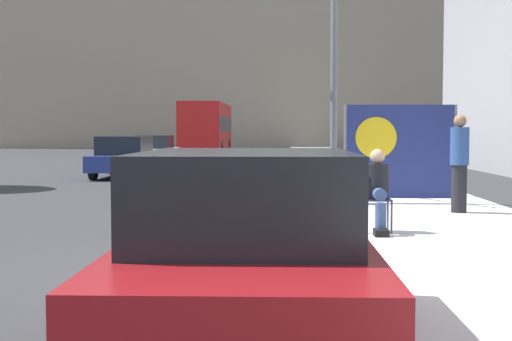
{
  "coord_description": "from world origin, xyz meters",
  "views": [
    {
      "loc": [
        0.68,
        -8.01,
        1.68
      ],
      "look_at": [
        0.22,
        5.46,
        0.92
      ],
      "focal_mm": 50.0,
      "sensor_mm": 36.0,
      "label": 1
    }
  ],
  "objects_px": {
    "traffic_light_pole": "(287,24)",
    "city_bus_on_road": "(207,126)",
    "protest_banner": "(399,151)",
    "parked_car_curbside": "(248,247)",
    "car_on_road_midblock": "(155,150)",
    "seated_protester": "(376,187)",
    "car_on_road_nearest": "(126,157)",
    "jogger_on_sidewalk": "(459,162)"
  },
  "relations": [
    {
      "from": "parked_car_curbside",
      "to": "protest_banner",
      "type": "bearing_deg",
      "value": 73.58
    },
    {
      "from": "car_on_road_nearest",
      "to": "jogger_on_sidewalk",
      "type": "bearing_deg",
      "value": -54.16
    },
    {
      "from": "car_on_road_nearest",
      "to": "parked_car_curbside",
      "type": "bearing_deg",
      "value": -75.0
    },
    {
      "from": "seated_protester",
      "to": "car_on_road_nearest",
      "type": "height_order",
      "value": "car_on_road_nearest"
    },
    {
      "from": "seated_protester",
      "to": "car_on_road_midblock",
      "type": "height_order",
      "value": "car_on_road_midblock"
    },
    {
      "from": "jogger_on_sidewalk",
      "to": "car_on_road_midblock",
      "type": "relative_size",
      "value": 0.39
    },
    {
      "from": "traffic_light_pole",
      "to": "car_on_road_nearest",
      "type": "relative_size",
      "value": 1.24
    },
    {
      "from": "car_on_road_midblock",
      "to": "city_bus_on_road",
      "type": "xyz_separation_m",
      "value": [
        1.37,
        11.36,
        1.22
      ]
    },
    {
      "from": "parked_car_curbside",
      "to": "car_on_road_nearest",
      "type": "height_order",
      "value": "parked_car_curbside"
    },
    {
      "from": "jogger_on_sidewalk",
      "to": "parked_car_curbside",
      "type": "bearing_deg",
      "value": 93.69
    },
    {
      "from": "traffic_light_pole",
      "to": "city_bus_on_road",
      "type": "distance_m",
      "value": 30.41
    },
    {
      "from": "parked_car_curbside",
      "to": "city_bus_on_road",
      "type": "distance_m",
      "value": 40.86
    },
    {
      "from": "protest_banner",
      "to": "car_on_road_midblock",
      "type": "height_order",
      "value": "protest_banner"
    },
    {
      "from": "seated_protester",
      "to": "parked_car_curbside",
      "type": "relative_size",
      "value": 0.29
    },
    {
      "from": "parked_car_curbside",
      "to": "car_on_road_midblock",
      "type": "bearing_deg",
      "value": 101.4
    },
    {
      "from": "protest_banner",
      "to": "traffic_light_pole",
      "type": "xyz_separation_m",
      "value": [
        -2.32,
        1.45,
        2.83
      ]
    },
    {
      "from": "seated_protester",
      "to": "car_on_road_midblock",
      "type": "relative_size",
      "value": 0.27
    },
    {
      "from": "protest_banner",
      "to": "parked_car_curbside",
      "type": "relative_size",
      "value": 0.54
    },
    {
      "from": "seated_protester",
      "to": "car_on_road_nearest",
      "type": "xyz_separation_m",
      "value": [
        -6.97,
        14.89,
        -0.11
      ]
    },
    {
      "from": "jogger_on_sidewalk",
      "to": "traffic_light_pole",
      "type": "xyz_separation_m",
      "value": [
        -3.14,
        3.11,
        2.99
      ]
    },
    {
      "from": "traffic_light_pole",
      "to": "city_bus_on_road",
      "type": "height_order",
      "value": "traffic_light_pole"
    },
    {
      "from": "seated_protester",
      "to": "car_on_road_midblock",
      "type": "xyz_separation_m",
      "value": [
        -7.56,
        24.33,
        -0.12
      ]
    },
    {
      "from": "car_on_road_nearest",
      "to": "car_on_road_midblock",
      "type": "xyz_separation_m",
      "value": [
        -0.59,
        9.44,
        -0.02
      ]
    },
    {
      "from": "seated_protester",
      "to": "city_bus_on_road",
      "type": "height_order",
      "value": "city_bus_on_road"
    },
    {
      "from": "city_bus_on_road",
      "to": "jogger_on_sidewalk",
      "type": "bearing_deg",
      "value": -76.29
    },
    {
      "from": "car_on_road_midblock",
      "to": "city_bus_on_road",
      "type": "height_order",
      "value": "city_bus_on_road"
    },
    {
      "from": "traffic_light_pole",
      "to": "car_on_road_nearest",
      "type": "height_order",
      "value": "traffic_light_pole"
    },
    {
      "from": "car_on_road_midblock",
      "to": "traffic_light_pole",
      "type": "bearing_deg",
      "value": -71.29
    },
    {
      "from": "parked_car_curbside",
      "to": "car_on_road_nearest",
      "type": "relative_size",
      "value": 0.93
    },
    {
      "from": "city_bus_on_road",
      "to": "protest_banner",
      "type": "bearing_deg",
      "value": -77.02
    },
    {
      "from": "seated_protester",
      "to": "jogger_on_sidewalk",
      "type": "distance_m",
      "value": 3.24
    },
    {
      "from": "traffic_light_pole",
      "to": "car_on_road_nearest",
      "type": "xyz_separation_m",
      "value": [
        -5.7,
        9.13,
        -3.35
      ]
    },
    {
      "from": "seated_protester",
      "to": "car_on_road_nearest",
      "type": "relative_size",
      "value": 0.27
    },
    {
      "from": "seated_protester",
      "to": "traffic_light_pole",
      "type": "relative_size",
      "value": 0.21
    },
    {
      "from": "seated_protester",
      "to": "city_bus_on_road",
      "type": "distance_m",
      "value": 36.23
    },
    {
      "from": "protest_banner",
      "to": "car_on_road_midblock",
      "type": "xyz_separation_m",
      "value": [
        -8.61,
        20.02,
        -0.53
      ]
    },
    {
      "from": "seated_protester",
      "to": "protest_banner",
      "type": "bearing_deg",
      "value": 79.65
    },
    {
      "from": "traffic_light_pole",
      "to": "city_bus_on_road",
      "type": "relative_size",
      "value": 0.56
    },
    {
      "from": "seated_protester",
      "to": "city_bus_on_road",
      "type": "relative_size",
      "value": 0.12
    },
    {
      "from": "jogger_on_sidewalk",
      "to": "traffic_light_pole",
      "type": "relative_size",
      "value": 0.31
    },
    {
      "from": "city_bus_on_road",
      "to": "parked_car_curbside",
      "type": "bearing_deg",
      "value": -83.65
    },
    {
      "from": "jogger_on_sidewalk",
      "to": "car_on_road_midblock",
      "type": "bearing_deg",
      "value": -37.64
    }
  ]
}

